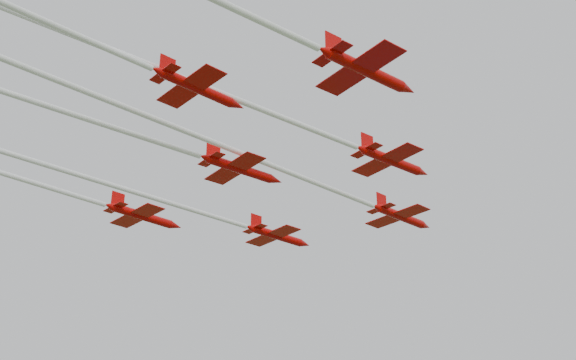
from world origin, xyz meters
The scene contains 7 objects.
jet_lead centered at (5.24, 7.24, 51.66)m, with size 19.98×65.24×2.75m.
jet_row2_left centered at (-7.97, 7.28, 49.59)m, with size 15.40×44.74×2.63m.
jet_row2_right centered at (10.51, -1.64, 53.12)m, with size 20.89×54.55×2.79m.
jet_row3_left centered at (-22.42, -11.57, 51.25)m, with size 18.17×62.46×2.78m.
jet_row3_mid centered at (-3.29, -15.32, 50.59)m, with size 21.81×56.93×2.62m.
jet_row3_right centered at (18.65, -18.44, 51.94)m, with size 18.53×46.03×2.80m.
jet_row4_right centered at (2.40, -31.40, 52.17)m, with size 19.21×61.72×2.51m.
Camera 1 is at (46.51, -59.26, 14.46)m, focal length 45.00 mm.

